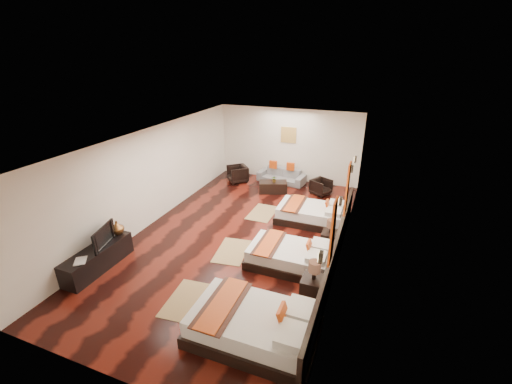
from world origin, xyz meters
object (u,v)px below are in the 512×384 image
at_px(bed_mid, 291,256).
at_px(nightstand_a, 313,286).
at_px(book, 74,262).
at_px(coffee_table, 273,187).
at_px(nightstand_b, 330,238).
at_px(armchair_right, 321,187).
at_px(sofa, 281,176).
at_px(armchair_left, 238,174).
at_px(figurine, 117,228).
at_px(table_plant, 274,179).
at_px(bed_far, 312,214).
at_px(tv, 100,236).
at_px(bed_near, 255,325).
at_px(tv_console, 98,258).

xyz_separation_m(bed_mid, nightstand_a, (0.75, -0.99, 0.07)).
xyz_separation_m(book, coffee_table, (2.39, 6.45, -0.37)).
distance_m(nightstand_b, armchair_right, 3.56).
distance_m(sofa, armchair_left, 1.72).
bearing_deg(figurine, armchair_right, 53.86).
distance_m(book, armchair_right, 7.99).
height_order(armchair_left, table_plant, armchair_left).
bearing_deg(bed_far, book, -131.62).
xyz_separation_m(nightstand_a, tv, (-4.89, -0.60, 0.48)).
height_order(bed_near, bed_mid, bed_near).
bearing_deg(armchair_right, figurine, 171.52).
relative_size(bed_mid, armchair_right, 3.15).
bearing_deg(table_plant, book, -110.80).
distance_m(bed_mid, sofa, 5.46).
relative_size(sofa, armchair_left, 2.57).
bearing_deg(sofa, nightstand_a, -60.12).
distance_m(figurine, sofa, 6.65).
height_order(tv_console, tv, tv).
bearing_deg(armchair_right, armchair_left, 116.65).
height_order(nightstand_b, figurine, figurine).
bearing_deg(bed_mid, table_plant, 113.14).
distance_m(armchair_left, armchair_right, 3.29).
bearing_deg(tv, figurine, -9.83).
relative_size(nightstand_b, tv_console, 0.46).
distance_m(bed_mid, book, 4.82).
distance_m(bed_mid, tv, 4.48).
bearing_deg(bed_mid, armchair_right, 91.74).
relative_size(bed_mid, book, 6.09).
height_order(bed_near, sofa, bed_near).
bearing_deg(nightstand_b, sofa, 122.05).
bearing_deg(nightstand_b, figurine, -156.93).
xyz_separation_m(nightstand_b, tv_console, (-4.95, -2.83, -0.02)).
xyz_separation_m(bed_mid, book, (-4.19, -2.35, 0.31)).
bearing_deg(armchair_right, bed_far, -148.69).
distance_m(nightstand_a, book, 5.13).
height_order(bed_far, tv, tv).
bearing_deg(table_plant, bed_far, -44.46).
bearing_deg(nightstand_b, bed_near, -102.21).
bearing_deg(nightstand_a, bed_mid, 127.04).
bearing_deg(bed_mid, tv_console, -157.36).
bearing_deg(table_plant, nightstand_a, -63.84).
relative_size(coffee_table, table_plant, 4.20).
height_order(nightstand_b, armchair_left, nightstand_b).
height_order(bed_mid, book, bed_mid).
height_order(armchair_left, coffee_table, armchair_left).
height_order(tv_console, sofa, tv_console).
bearing_deg(nightstand_b, armchair_right, 104.42).
height_order(bed_mid, sofa, bed_mid).
xyz_separation_m(figurine, coffee_table, (2.39, 5.13, -0.52)).
relative_size(nightstand_a, book, 2.88).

